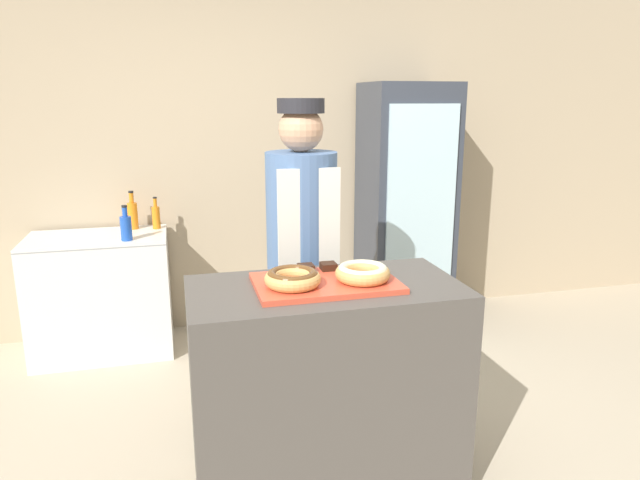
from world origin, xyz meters
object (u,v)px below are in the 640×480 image
at_px(donut_chocolate_glaze, 293,278).
at_px(brownie_back_left, 306,268).
at_px(bottle_blue, 126,227).
at_px(baker_person, 302,256).
at_px(beverage_fridge, 405,208).
at_px(brownie_back_right, 328,266).
at_px(bottle_orange, 133,214).
at_px(donut_light_glaze, 363,272).
at_px(serving_tray, 326,283).
at_px(chest_freezer, 102,294).
at_px(bottle_orange_b, 156,216).

distance_m(donut_chocolate_glaze, brownie_back_left, 0.22).
bearing_deg(donut_chocolate_glaze, bottle_blue, 115.30).
relative_size(baker_person, beverage_fridge, 0.94).
bearing_deg(brownie_back_left, brownie_back_right, 0.00).
relative_size(beverage_fridge, bottle_orange, 6.81).
relative_size(donut_light_glaze, brownie_back_right, 3.40).
xyz_separation_m(serving_tray, beverage_fridge, (1.12, 1.78, -0.05)).
xyz_separation_m(baker_person, chest_freezer, (-1.19, 1.15, -0.51)).
distance_m(donut_chocolate_glaze, bottle_blue, 1.83).
distance_m(donut_light_glaze, baker_person, 0.69).
height_order(chest_freezer, bottle_orange, bottle_orange).
xyz_separation_m(donut_light_glaze, bottle_blue, (-1.09, 1.66, -0.10)).
height_order(brownie_back_left, chest_freezer, brownie_back_left).
height_order(serving_tray, bottle_blue, bottle_blue).
xyz_separation_m(donut_light_glaze, brownie_back_right, (-0.10, 0.19, -0.02)).
bearing_deg(bottle_orange_b, donut_chocolate_glaze, -73.14).
bearing_deg(bottle_orange_b, serving_tray, -68.75).
xyz_separation_m(chest_freezer, bottle_blue, (0.21, -0.17, 0.51)).
bearing_deg(bottle_orange, brownie_back_right, -61.93).
relative_size(brownie_back_right, bottle_blue, 0.30).
relative_size(donut_chocolate_glaze, bottle_blue, 1.01).
bearing_deg(brownie_back_right, bottle_blue, 124.03).
height_order(donut_light_glaze, bottle_orange_b, bottle_orange_b).
height_order(donut_chocolate_glaze, baker_person, baker_person).
bearing_deg(donut_light_glaze, bottle_orange, 118.06).
height_order(serving_tray, bottle_orange, bottle_orange).
xyz_separation_m(donut_chocolate_glaze, bottle_orange, (-0.76, 2.00, -0.09)).
xyz_separation_m(bottle_orange, bottle_orange_b, (0.16, -0.03, -0.02)).
bearing_deg(bottle_orange, brownie_back_left, -64.60).
height_order(donut_light_glaze, bottle_orange, bottle_orange).
bearing_deg(beverage_fridge, bottle_orange, 174.87).
height_order(donut_light_glaze, baker_person, baker_person).
distance_m(brownie_back_left, bottle_orange, 2.01).
distance_m(beverage_fridge, chest_freezer, 2.33).
height_order(baker_person, beverage_fridge, beverage_fridge).
bearing_deg(bottle_orange_b, brownie_back_left, -68.58).
bearing_deg(bottle_orange, bottle_blue, -93.92).
bearing_deg(baker_person, bottle_blue, 134.78).
bearing_deg(bottle_blue, donut_light_glaze, -56.62).
xyz_separation_m(donut_light_glaze, brownie_back_left, (-0.21, 0.19, -0.02)).
xyz_separation_m(brownie_back_right, chest_freezer, (-1.20, 1.64, -0.59)).
relative_size(bottle_blue, bottle_orange_b, 1.02).
relative_size(beverage_fridge, bottle_orange_b, 8.13).
distance_m(bottle_orange, bottle_orange_b, 0.17).
bearing_deg(bottle_blue, bottle_orange_b, 59.50).
height_order(donut_chocolate_glaze, brownie_back_right, donut_chocolate_glaze).
bearing_deg(donut_light_glaze, bottle_orange_b, 114.68).
distance_m(brownie_back_right, bottle_orange_b, 1.95).
bearing_deg(donut_chocolate_glaze, serving_tray, 14.23).
relative_size(donut_light_glaze, brownie_back_left, 3.40).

